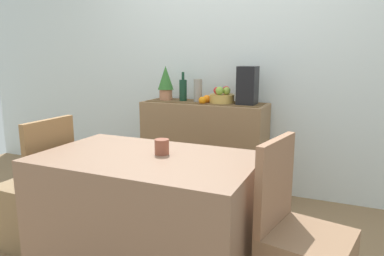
{
  "coord_description": "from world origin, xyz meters",
  "views": [
    {
      "loc": [
        1.01,
        -2.12,
        1.29
      ],
      "look_at": [
        -0.08,
        0.37,
        0.74
      ],
      "focal_mm": 33.11,
      "sensor_mm": 36.0,
      "label": 1
    }
  ],
  "objects_px": {
    "wine_bottle": "(183,90)",
    "potted_plant": "(166,82)",
    "coffee_cup": "(162,147)",
    "chair_near_window": "(37,208)",
    "fruit_bowl": "(222,98)",
    "sideboard_console": "(204,148)",
    "dining_table": "(148,217)",
    "coffee_maker": "(248,86)",
    "ceramic_vase": "(198,91)"
  },
  "relations": [
    {
      "from": "coffee_cup",
      "to": "chair_near_window",
      "type": "relative_size",
      "value": 0.1
    },
    {
      "from": "wine_bottle",
      "to": "ceramic_vase",
      "type": "height_order",
      "value": "wine_bottle"
    },
    {
      "from": "coffee_maker",
      "to": "dining_table",
      "type": "bearing_deg",
      "value": -98.84
    },
    {
      "from": "dining_table",
      "to": "coffee_maker",
      "type": "bearing_deg",
      "value": 81.16
    },
    {
      "from": "wine_bottle",
      "to": "chair_near_window",
      "type": "bearing_deg",
      "value": -108.95
    },
    {
      "from": "dining_table",
      "to": "coffee_cup",
      "type": "distance_m",
      "value": 0.42
    },
    {
      "from": "potted_plant",
      "to": "chair_near_window",
      "type": "bearing_deg",
      "value": -101.8
    },
    {
      "from": "ceramic_vase",
      "to": "chair_near_window",
      "type": "xyz_separation_m",
      "value": [
        -0.62,
        -1.37,
        -0.72
      ]
    },
    {
      "from": "coffee_cup",
      "to": "ceramic_vase",
      "type": "bearing_deg",
      "value": 103.89
    },
    {
      "from": "fruit_bowl",
      "to": "chair_near_window",
      "type": "height_order",
      "value": "fruit_bowl"
    },
    {
      "from": "potted_plant",
      "to": "chair_near_window",
      "type": "relative_size",
      "value": 0.37
    },
    {
      "from": "ceramic_vase",
      "to": "chair_near_window",
      "type": "distance_m",
      "value": 1.67
    },
    {
      "from": "chair_near_window",
      "to": "dining_table",
      "type": "bearing_deg",
      "value": 0.03
    },
    {
      "from": "coffee_cup",
      "to": "potted_plant",
      "type": "bearing_deg",
      "value": 116.82
    },
    {
      "from": "fruit_bowl",
      "to": "potted_plant",
      "type": "distance_m",
      "value": 0.59
    },
    {
      "from": "potted_plant",
      "to": "coffee_cup",
      "type": "relative_size",
      "value": 3.77
    },
    {
      "from": "wine_bottle",
      "to": "chair_near_window",
      "type": "distance_m",
      "value": 1.62
    },
    {
      "from": "dining_table",
      "to": "potted_plant",
      "type": "bearing_deg",
      "value": 113.39
    },
    {
      "from": "fruit_bowl",
      "to": "ceramic_vase",
      "type": "bearing_deg",
      "value": 180.0
    },
    {
      "from": "fruit_bowl",
      "to": "coffee_maker",
      "type": "height_order",
      "value": "coffee_maker"
    },
    {
      "from": "fruit_bowl",
      "to": "coffee_maker",
      "type": "distance_m",
      "value": 0.27
    },
    {
      "from": "ceramic_vase",
      "to": "potted_plant",
      "type": "distance_m",
      "value": 0.34
    },
    {
      "from": "chair_near_window",
      "to": "coffee_maker",
      "type": "bearing_deg",
      "value": 51.46
    },
    {
      "from": "dining_table",
      "to": "chair_near_window",
      "type": "distance_m",
      "value": 0.89
    },
    {
      "from": "dining_table",
      "to": "ceramic_vase",
      "type": "bearing_deg",
      "value": 100.61
    },
    {
      "from": "sideboard_console",
      "to": "chair_near_window",
      "type": "xyz_separation_m",
      "value": [
        -0.69,
        -1.37,
        -0.17
      ]
    },
    {
      "from": "sideboard_console",
      "to": "chair_near_window",
      "type": "bearing_deg",
      "value": -116.68
    },
    {
      "from": "coffee_cup",
      "to": "coffee_maker",
      "type": "bearing_deg",
      "value": 83.51
    },
    {
      "from": "coffee_maker",
      "to": "chair_near_window",
      "type": "distance_m",
      "value": 1.92
    },
    {
      "from": "wine_bottle",
      "to": "dining_table",
      "type": "distance_m",
      "value": 1.56
    },
    {
      "from": "chair_near_window",
      "to": "fruit_bowl",
      "type": "bearing_deg",
      "value": 57.97
    },
    {
      "from": "sideboard_console",
      "to": "coffee_maker",
      "type": "xyz_separation_m",
      "value": [
        0.4,
        0.0,
        0.61
      ]
    },
    {
      "from": "coffee_maker",
      "to": "coffee_cup",
      "type": "relative_size",
      "value": 3.82
    },
    {
      "from": "coffee_maker",
      "to": "potted_plant",
      "type": "relative_size",
      "value": 1.01
    },
    {
      "from": "wine_bottle",
      "to": "potted_plant",
      "type": "height_order",
      "value": "potted_plant"
    },
    {
      "from": "ceramic_vase",
      "to": "coffee_cup",
      "type": "height_order",
      "value": "ceramic_vase"
    },
    {
      "from": "sideboard_console",
      "to": "wine_bottle",
      "type": "bearing_deg",
      "value": -180.0
    },
    {
      "from": "sideboard_console",
      "to": "wine_bottle",
      "type": "distance_m",
      "value": 0.59
    },
    {
      "from": "wine_bottle",
      "to": "potted_plant",
      "type": "relative_size",
      "value": 0.83
    },
    {
      "from": "potted_plant",
      "to": "coffee_cup",
      "type": "xyz_separation_m",
      "value": [
        0.66,
        -1.3,
        -0.27
      ]
    },
    {
      "from": "coffee_maker",
      "to": "potted_plant",
      "type": "xyz_separation_m",
      "value": [
        -0.81,
        0.0,
        0.01
      ]
    },
    {
      "from": "coffee_cup",
      "to": "wine_bottle",
      "type": "bearing_deg",
      "value": 110.0
    },
    {
      "from": "fruit_bowl",
      "to": "dining_table",
      "type": "xyz_separation_m",
      "value": [
        0.02,
        -1.37,
        -0.55
      ]
    },
    {
      "from": "potted_plant",
      "to": "chair_near_window",
      "type": "distance_m",
      "value": 1.61
    },
    {
      "from": "coffee_maker",
      "to": "wine_bottle",
      "type": "bearing_deg",
      "value": -180.0
    },
    {
      "from": "wine_bottle",
      "to": "coffee_cup",
      "type": "height_order",
      "value": "wine_bottle"
    },
    {
      "from": "wine_bottle",
      "to": "fruit_bowl",
      "type": "bearing_deg",
      "value": 0.0
    },
    {
      "from": "sideboard_console",
      "to": "dining_table",
      "type": "relative_size",
      "value": 0.93
    },
    {
      "from": "chair_near_window",
      "to": "sideboard_console",
      "type": "bearing_deg",
      "value": 63.32
    },
    {
      "from": "dining_table",
      "to": "chair_near_window",
      "type": "relative_size",
      "value": 1.37
    }
  ]
}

